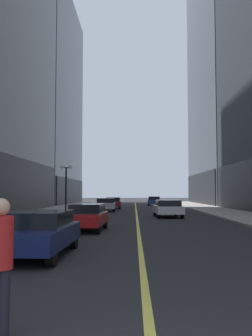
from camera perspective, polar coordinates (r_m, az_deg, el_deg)
The scene contains 13 objects.
ground_plane at distance 38.07m, azimuth 1.52°, elevation -6.49°, with size 200.00×200.00×0.00m, color #262628.
sidewalk_left at distance 38.90m, azimuth -10.79°, elevation -6.25°, with size 4.50×78.00×0.15m, color #9E9991.
sidewalk_right at distance 38.99m, azimuth 13.81°, elevation -6.21°, with size 4.50×78.00×0.15m, color #9E9991.
lane_centre_stripe at distance 38.07m, azimuth 1.52°, elevation -6.48°, with size 0.16×70.00×0.01m, color #E5D64C.
building_left_far at distance 67.12m, azimuth -14.09°, elevation 9.52°, with size 14.51×26.00×34.21m.
car_navy at distance 12.04m, azimuth -12.83°, elevation -9.14°, with size 1.94×4.61×1.32m.
car_red at distance 19.45m, azimuth -5.77°, elevation -7.09°, with size 1.87×4.25×1.32m.
car_white at distance 30.01m, azimuth 6.18°, elevation -5.85°, with size 2.11×4.64×1.32m.
car_silver at distance 39.18m, azimuth -3.03°, elevation -5.35°, with size 2.08×4.53×1.32m.
car_maroon at distance 46.06m, azimuth -1.90°, elevation -5.09°, with size 1.94×4.80×1.32m.
car_blue at distance 56.33m, azimuth 4.16°, elevation -4.83°, with size 1.96×4.09×1.32m.
pedestrian_in_red_jacket at distance 5.50m, azimuth -18.10°, elevation -12.09°, with size 0.42×0.42×1.82m.
street_lamp_left_far at distance 35.52m, azimuth -8.84°, elevation -1.39°, with size 1.06×0.36×4.43m.
Camera 1 is at (-0.21, -3.02, 1.89)m, focal length 41.29 mm.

